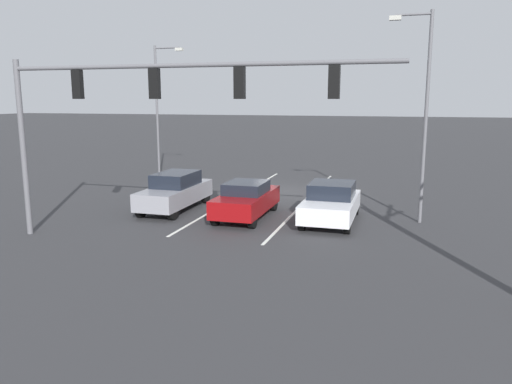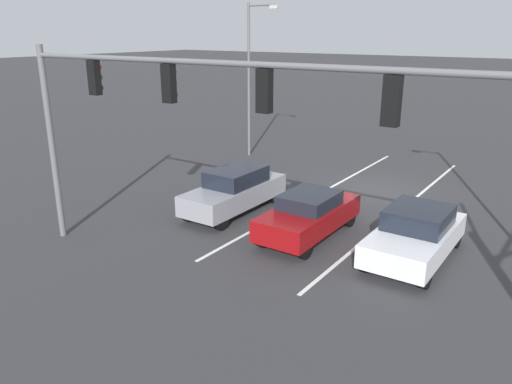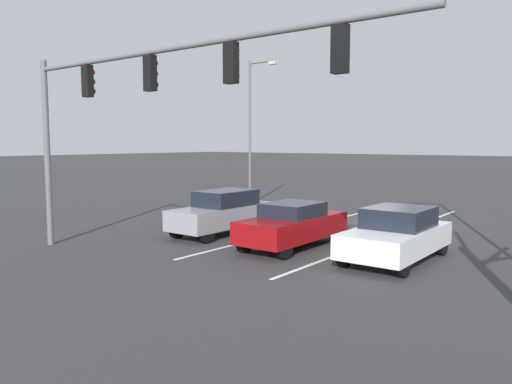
% 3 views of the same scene
% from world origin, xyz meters
% --- Properties ---
extents(ground_plane, '(240.00, 240.00, 0.00)m').
position_xyz_m(ground_plane, '(0.00, 0.00, 0.00)').
color(ground_plane, '#333335').
extents(lane_stripe_left_divider, '(0.12, 15.88, 0.01)m').
position_xyz_m(lane_stripe_left_divider, '(-1.76, 1.94, 0.01)').
color(lane_stripe_left_divider, silver).
rests_on(lane_stripe_left_divider, ground_plane).
extents(lane_stripe_center_divider, '(0.12, 15.88, 0.01)m').
position_xyz_m(lane_stripe_center_divider, '(1.76, 1.94, 0.01)').
color(lane_stripe_center_divider, silver).
rests_on(lane_stripe_center_divider, ground_plane).
extents(car_white_leftlane_front, '(1.93, 4.31, 1.57)m').
position_xyz_m(car_white_leftlane_front, '(-3.49, 5.98, 0.78)').
color(car_white_leftlane_front, silver).
rests_on(car_white_leftlane_front, ground_plane).
extents(car_gray_rightlane_front, '(1.70, 4.64, 1.66)m').
position_xyz_m(car_gray_rightlane_front, '(3.41, 5.73, 0.84)').
color(car_gray_rightlane_front, gray).
rests_on(car_gray_rightlane_front, ground_plane).
extents(car_maroon_midlane_front, '(1.76, 4.33, 1.50)m').
position_xyz_m(car_maroon_midlane_front, '(-0.04, 6.26, 0.77)').
color(car_maroon_midlane_front, maroon).
rests_on(car_maroon_midlane_front, ground_plane).
extents(traffic_signal_gantry, '(13.03, 0.37, 6.16)m').
position_xyz_m(traffic_signal_gantry, '(2.06, 10.87, 4.83)').
color(traffic_signal_gantry, slate).
rests_on(traffic_signal_gantry, ground_plane).
extents(street_lamp_right_shoulder, '(1.84, 0.24, 7.90)m').
position_xyz_m(street_lamp_right_shoulder, '(7.96, -1.89, 4.55)').
color(street_lamp_right_shoulder, slate).
rests_on(street_lamp_right_shoulder, ground_plane).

